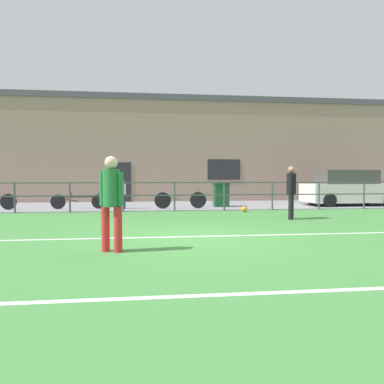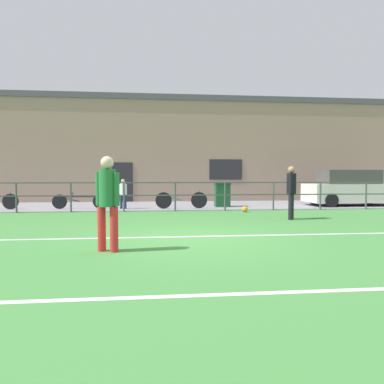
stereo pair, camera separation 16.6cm
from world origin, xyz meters
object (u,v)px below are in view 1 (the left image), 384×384
Objects in this scene: bicycle_parked_1 at (78,201)px; bicycle_parked_2 at (180,200)px; parked_car_red at (348,189)px; soccer_ball_match at (244,209)px; trash_bin_0 at (221,195)px; player_goalkeeper at (291,189)px; spectator_child at (122,192)px; player_striker at (111,198)px.

bicycle_parked_1 is 1.03× the size of bicycle_parked_2.
parked_car_red is at bearing 5.04° from bicycle_parked_2.
trash_bin_0 is (-0.47, 2.18, 0.44)m from soccer_ball_match.
player_goalkeeper is 2.67m from soccer_ball_match.
trash_bin_0 is (1.88, 0.67, 0.18)m from bicycle_parked_2.
spectator_child is at bearing -97.45° from player_goalkeeper.
parked_car_red is 3.97× the size of trash_bin_0.
soccer_ball_match is (-0.91, 2.36, -0.86)m from player_goalkeeper.
trash_bin_0 reaches higher than bicycle_parked_1.
player_striker is 0.42× the size of parked_car_red.
player_goalkeeper reaches higher than bicycle_parked_1.
parked_car_red reaches higher than bicycle_parked_1.
player_striker is (-5.21, -4.27, 0.03)m from player_goalkeeper.
trash_bin_0 is at bearing -89.42° from player_striker.
soccer_ball_match is 0.21× the size of trash_bin_0.
player_striker is 7.91× the size of soccer_ball_match.
player_goalkeeper is 1.62× the size of trash_bin_0.
player_goalkeeper is 0.41× the size of parked_car_red.
spectator_child reaches higher than trash_bin_0.
parked_car_red is at bearing 0.28° from trash_bin_0.
player_goalkeeper is 7.68× the size of soccer_ball_match.
player_goalkeeper reaches higher than trash_bin_0.
player_goalkeeper is at bearing -116.59° from player_striker.
player_goalkeeper reaches higher than soccer_ball_match.
trash_bin_0 reaches higher than bicycle_parked_2.
bicycle_parked_1 is at bearing 176.03° from bicycle_parked_2.
soccer_ball_match is at bearing -77.87° from trash_bin_0.
player_striker reaches higher than bicycle_parked_2.
player_striker reaches higher than bicycle_parked_1.
bicycle_parked_1 is (-6.58, 1.81, 0.23)m from soccer_ball_match.
player_striker is 13.27m from parked_car_red.
player_goalkeeper is 0.78× the size of bicycle_parked_2.
soccer_ball_match is at bearing -131.56° from player_goalkeeper.
soccer_ball_match is at bearing -98.91° from player_striker.
spectator_child is 2.45m from bicycle_parked_2.
spectator_child is 1.17× the size of trash_bin_0.
bicycle_parked_1 is at bearing -178.09° from parked_car_red.
spectator_child is at bearing -172.31° from trash_bin_0.
parked_car_red is 1.86× the size of bicycle_parked_1.
player_striker reaches higher than trash_bin_0.
spectator_child is 0.55× the size of bicycle_parked_1.
bicycle_parked_2 is (-3.25, 3.87, -0.59)m from player_goalkeeper.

